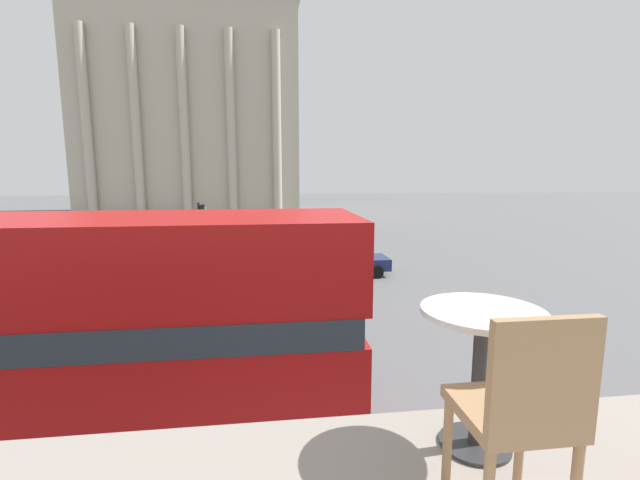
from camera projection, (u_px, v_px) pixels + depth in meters
name	position (u px, v px, depth m)	size (l,w,h in m)	color
double_decker_bus	(5.00, 339.00, 6.53)	(10.89, 2.71, 4.17)	black
cafe_dining_table	(481.00, 347.00, 2.12)	(0.60, 0.60, 0.73)	#2D2D30
cafe_chair_0	(521.00, 409.00, 1.60)	(0.40, 0.40, 0.91)	#A87F56
plaza_building_left	(196.00, 117.00, 50.94)	(23.95, 16.82, 22.99)	#B2A893
traffic_light_near	(293.00, 250.00, 14.00)	(0.42, 0.24, 3.58)	black
traffic_light_mid	(201.00, 228.00, 20.31)	(0.42, 0.24, 3.47)	black
car_silver	(201.00, 231.00, 31.05)	(4.20, 1.93, 1.35)	black
car_navy	(343.00, 261.00, 20.44)	(4.20, 1.93, 1.35)	black
pedestrian_yellow	(311.00, 224.00, 33.51)	(0.32, 0.32, 1.63)	#282B33
pedestrian_olive	(168.00, 225.00, 31.58)	(0.32, 0.32, 1.83)	#282B33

